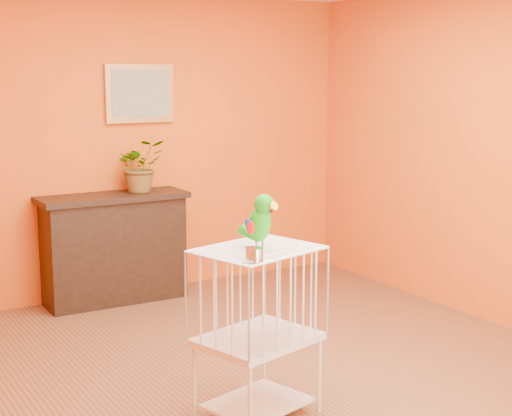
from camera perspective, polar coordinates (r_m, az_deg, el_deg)
ground at (r=5.26m, az=1.38°, el=-11.71°), size 4.50×4.50×0.00m
room_shell at (r=4.90m, az=1.46°, el=5.77°), size 4.50×4.50×4.50m
console_cabinet at (r=6.74m, az=-10.27°, el=-2.89°), size 1.24×0.45×0.92m
potted_plant at (r=6.75m, az=-8.49°, el=2.67°), size 0.43×0.47×0.35m
framed_picture at (r=6.87m, az=-8.44°, el=8.24°), size 0.62×0.04×0.50m
birdcage at (r=4.43m, az=0.12°, el=-8.90°), size 0.74×0.64×0.98m
feed_cup at (r=4.00m, az=-0.13°, el=-3.39°), size 0.10×0.10×0.07m
parrot at (r=4.28m, az=0.27°, el=-0.92°), size 0.16×0.28×0.31m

